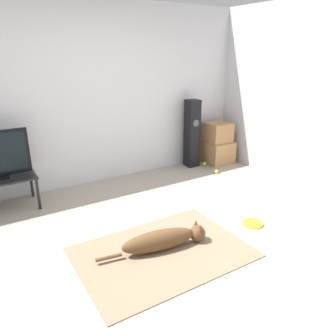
{
  "coord_description": "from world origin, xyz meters",
  "views": [
    {
      "loc": [
        -1.45,
        -2.45,
        1.88
      ],
      "look_at": [
        0.65,
        0.92,
        0.45
      ],
      "focal_mm": 35.0,
      "sensor_mm": 36.0,
      "label": 1
    }
  ],
  "objects_px": {
    "cardboard_box_lower": "(218,152)",
    "dog": "(164,239)",
    "frisbee": "(253,223)",
    "cardboard_box_upper": "(218,132)",
    "tennis_ball_by_boxes": "(216,172)",
    "tennis_ball_near_speaker": "(204,164)",
    "floor_speaker": "(192,134)"
  },
  "relations": [
    {
      "from": "tennis_ball_by_boxes",
      "to": "tennis_ball_near_speaker",
      "type": "height_order",
      "value": "same"
    },
    {
      "from": "dog",
      "to": "cardboard_box_lower",
      "type": "height_order",
      "value": "cardboard_box_lower"
    },
    {
      "from": "cardboard_box_lower",
      "to": "floor_speaker",
      "type": "bearing_deg",
      "value": 168.62
    },
    {
      "from": "dog",
      "to": "cardboard_box_lower",
      "type": "xyz_separation_m",
      "value": [
        2.21,
        1.82,
        0.07
      ]
    },
    {
      "from": "frisbee",
      "to": "cardboard_box_upper",
      "type": "distance_m",
      "value": 2.29
    },
    {
      "from": "tennis_ball_near_speaker",
      "to": "floor_speaker",
      "type": "bearing_deg",
      "value": 146.81
    },
    {
      "from": "floor_speaker",
      "to": "cardboard_box_lower",
      "type": "bearing_deg",
      "value": -11.38
    },
    {
      "from": "frisbee",
      "to": "tennis_ball_by_boxes",
      "type": "height_order",
      "value": "tennis_ball_by_boxes"
    },
    {
      "from": "frisbee",
      "to": "cardboard_box_upper",
      "type": "bearing_deg",
      "value": 60.89
    },
    {
      "from": "floor_speaker",
      "to": "frisbee",
      "type": "bearing_deg",
      "value": -106.43
    },
    {
      "from": "dog",
      "to": "floor_speaker",
      "type": "xyz_separation_m",
      "value": [
        1.72,
        1.92,
        0.45
      ]
    },
    {
      "from": "frisbee",
      "to": "floor_speaker",
      "type": "distance_m",
      "value": 2.19
    },
    {
      "from": "dog",
      "to": "frisbee",
      "type": "distance_m",
      "value": 1.13
    },
    {
      "from": "dog",
      "to": "tennis_ball_near_speaker",
      "type": "bearing_deg",
      "value": 43.25
    },
    {
      "from": "frisbee",
      "to": "tennis_ball_by_boxes",
      "type": "relative_size",
      "value": 3.52
    },
    {
      "from": "cardboard_box_lower",
      "to": "tennis_ball_by_boxes",
      "type": "distance_m",
      "value": 0.6
    },
    {
      "from": "dog",
      "to": "tennis_ball_near_speaker",
      "type": "relative_size",
      "value": 17.11
    },
    {
      "from": "floor_speaker",
      "to": "tennis_ball_by_boxes",
      "type": "relative_size",
      "value": 17.1
    },
    {
      "from": "cardboard_box_lower",
      "to": "dog",
      "type": "bearing_deg",
      "value": -140.6
    },
    {
      "from": "floor_speaker",
      "to": "tennis_ball_near_speaker",
      "type": "relative_size",
      "value": 17.1
    },
    {
      "from": "cardboard_box_upper",
      "to": "tennis_ball_by_boxes",
      "type": "distance_m",
      "value": 0.78
    },
    {
      "from": "tennis_ball_by_boxes",
      "to": "dog",
      "type": "bearing_deg",
      "value": -142.95
    },
    {
      "from": "cardboard_box_lower",
      "to": "tennis_ball_by_boxes",
      "type": "xyz_separation_m",
      "value": [
        -0.38,
        -0.44,
        -0.16
      ]
    },
    {
      "from": "tennis_ball_by_boxes",
      "to": "tennis_ball_near_speaker",
      "type": "bearing_deg",
      "value": 79.31
    },
    {
      "from": "dog",
      "to": "tennis_ball_by_boxes",
      "type": "height_order",
      "value": "dog"
    },
    {
      "from": "frisbee",
      "to": "tennis_ball_near_speaker",
      "type": "relative_size",
      "value": 3.52
    },
    {
      "from": "cardboard_box_upper",
      "to": "floor_speaker",
      "type": "height_order",
      "value": "floor_speaker"
    },
    {
      "from": "frisbee",
      "to": "tennis_ball_by_boxes",
      "type": "xyz_separation_m",
      "value": [
        0.71,
        1.49,
        0.02
      ]
    },
    {
      "from": "cardboard_box_lower",
      "to": "tennis_ball_near_speaker",
      "type": "bearing_deg",
      "value": -175.44
    },
    {
      "from": "cardboard_box_upper",
      "to": "tennis_ball_near_speaker",
      "type": "height_order",
      "value": "cardboard_box_upper"
    },
    {
      "from": "dog",
      "to": "cardboard_box_upper",
      "type": "distance_m",
      "value": 2.9
    },
    {
      "from": "floor_speaker",
      "to": "dog",
      "type": "bearing_deg",
      "value": -131.82
    }
  ]
}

